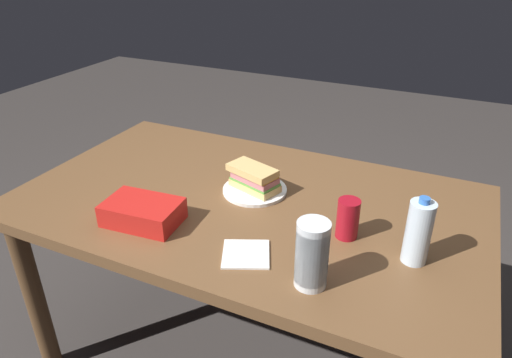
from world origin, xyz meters
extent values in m
plane|color=#383330|center=(0.00, 0.00, 0.00)|extent=(8.00, 8.00, 0.00)
cube|color=brown|center=(0.00, 0.00, 0.73)|extent=(1.55, 0.91, 0.04)
cylinder|color=brown|center=(-0.70, -0.38, 0.35)|extent=(0.07, 0.07, 0.71)
cylinder|color=brown|center=(0.70, -0.38, 0.35)|extent=(0.07, 0.07, 0.71)
cylinder|color=brown|center=(0.70, 0.38, 0.35)|extent=(0.07, 0.07, 0.71)
cylinder|color=white|center=(0.00, -0.06, 0.75)|extent=(0.22, 0.22, 0.01)
cube|color=#DBB26B|center=(0.00, -0.06, 0.77)|extent=(0.19, 0.14, 0.02)
cube|color=#599E3F|center=(0.00, -0.06, 0.79)|extent=(0.18, 0.13, 0.01)
cube|color=#C6727A|center=(0.00, -0.06, 0.80)|extent=(0.17, 0.13, 0.02)
cube|color=yellow|center=(0.00, -0.06, 0.81)|extent=(0.17, 0.12, 0.01)
cube|color=#DBB26B|center=(0.01, -0.06, 0.83)|extent=(0.19, 0.14, 0.02)
cylinder|color=maroon|center=(-0.36, 0.07, 0.81)|extent=(0.07, 0.07, 0.12)
cube|color=red|center=(0.23, 0.26, 0.78)|extent=(0.24, 0.17, 0.07)
cylinder|color=silver|center=(-0.56, 0.11, 0.84)|extent=(0.07, 0.07, 0.18)
cylinder|color=blue|center=(-0.56, 0.11, 0.94)|extent=(0.03, 0.03, 0.02)
cylinder|color=silver|center=(-0.33, 0.32, 0.79)|extent=(0.08, 0.08, 0.09)
cylinder|color=silver|center=(-0.33, 0.32, 0.81)|extent=(0.08, 0.08, 0.09)
cylinder|color=silver|center=(-0.33, 0.32, 0.83)|extent=(0.08, 0.08, 0.09)
cylinder|color=silver|center=(-0.33, 0.32, 0.85)|extent=(0.08, 0.08, 0.09)
cylinder|color=silver|center=(-0.33, 0.32, 0.87)|extent=(0.08, 0.08, 0.09)
cylinder|color=silver|center=(-0.33, 0.32, 0.88)|extent=(0.08, 0.08, 0.09)
cube|color=white|center=(-0.13, 0.28, 0.75)|extent=(0.17, 0.17, 0.01)
camera|label=1|loc=(-0.59, 1.21, 1.54)|focal=32.36mm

